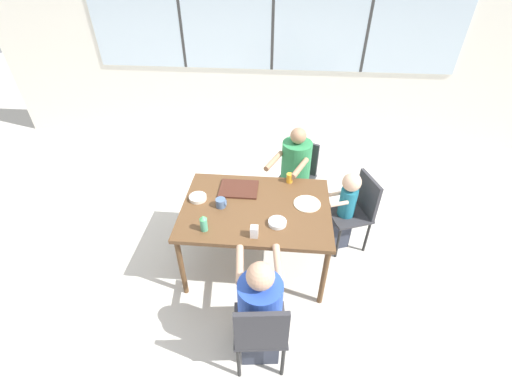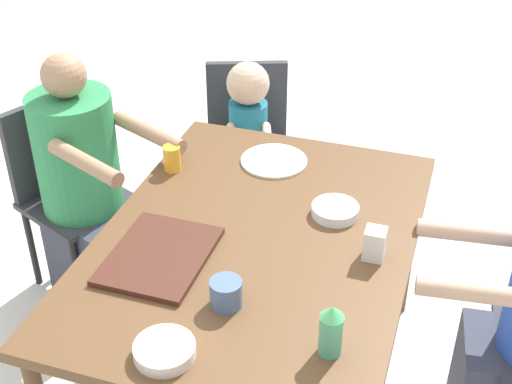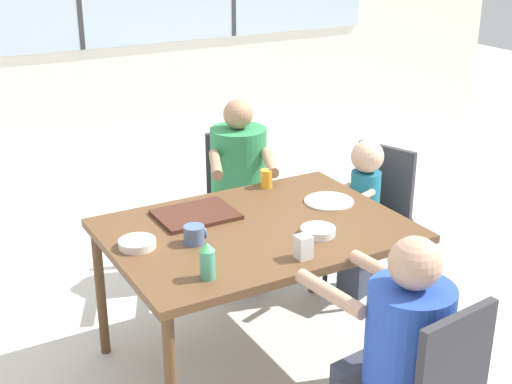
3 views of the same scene
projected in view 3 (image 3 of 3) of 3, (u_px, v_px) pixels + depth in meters
ground_plane at (256, 360)px, 3.68m from camera, size 16.00×16.00×0.00m
wall_back_with_windows at (78, 15)px, 5.37m from camera, size 8.40×0.08×2.80m
dining_table at (256, 239)px, 3.43m from camera, size 1.40×1.01×0.76m
chair_for_woman_green_shirt at (237, 189)px, 4.52m from camera, size 0.53×0.53×0.86m
chair_for_toddler at (376, 205)px, 4.28m from camera, size 0.51×0.51×0.86m
person_woman_green_shirt at (239, 201)px, 4.37m from camera, size 0.55×0.69×1.13m
person_man_blue_shirt at (397, 372)px, 2.80m from camera, size 0.40×0.65×1.07m
person_toddler at (362, 217)px, 4.19m from camera, size 0.36×0.27×0.95m
food_tray_dark at (196, 215)px, 3.52m from camera, size 0.38×0.30×0.02m
coffee_mug at (195, 235)px, 3.22m from camera, size 0.10×0.10×0.08m
sippy_cup at (207, 260)px, 2.90m from camera, size 0.07×0.07×0.16m
juice_glass at (266, 179)px, 3.88m from camera, size 0.07×0.07×0.10m
milk_carton_small at (303, 247)px, 3.08m from camera, size 0.07×0.07×0.11m
bowl_white_shallow at (318, 231)px, 3.32m from camera, size 0.16×0.16×0.04m
bowl_cereal at (137, 244)px, 3.19m from camera, size 0.17×0.17×0.04m
plate_tortillas at (329, 201)px, 3.69m from camera, size 0.26×0.26×0.01m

